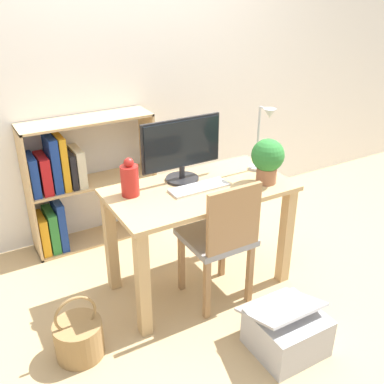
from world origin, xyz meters
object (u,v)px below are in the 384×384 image
Objects in this scene: bookshelf at (69,187)px; monitor at (182,147)px; desk_lamp at (264,133)px; chair at (221,237)px; basket at (79,338)px; vase at (130,179)px; potted_plant at (268,159)px; storage_box at (286,330)px; keyboard at (199,188)px.

monitor is at bearing -53.62° from bookshelf.
desk_lamp is 0.74m from chair.
basket is at bearing 176.59° from chair.
chair is (-0.46, -0.23, -0.53)m from desk_lamp.
vase is 0.54× the size of desk_lamp.
monitor is at bearing 95.86° from chair.
bookshelf is (-1.01, 1.06, -0.40)m from potted_plant.
bookshelf reaches higher than chair.
desk_lamp is 1.51m from bookshelf.
vase is 0.87m from potted_plant.
monitor is 0.40m from vase.
vase reaches higher than storage_box.
chair is 1.30m from bookshelf.
desk_lamp reaches higher than monitor.
chair is 2.17× the size of basket.
desk_lamp is at bearing -7.13° from vase.
chair reaches higher than storage_box.
monitor is 1.36× the size of basket.
vase is at bearing 161.82° from keyboard.
basket is (-0.32, -1.15, -0.38)m from bookshelf.
chair is 0.87× the size of bookshelf.
monitor is 1.26m from storage_box.
potted_plant is at bearing 7.91° from chair.
storage_box is at bearing -80.23° from keyboard.
monitor reaches higher than storage_box.
chair is 1.01m from basket.
chair is 0.66m from storage_box.
desk_lamp is at bearing -40.01° from bookshelf.
basket is (-0.94, -0.00, -0.37)m from chair.
potted_plant reaches higher than vase.
keyboard is 0.99m from storage_box.
monitor is at bearing 163.82° from desk_lamp.
desk_lamp is 0.45× the size of bookshelf.
vase is at bearing -173.98° from monitor.
chair is (0.44, -0.34, -0.36)m from vase.
desk_lamp reaches higher than potted_plant.
potted_plant reaches higher than keyboard.
chair is at bearing -153.50° from desk_lamp.
monitor reaches higher than potted_plant.
bookshelf is (-0.62, 1.14, 0.02)m from chair.
monitor is at bearing 99.50° from keyboard.
potted_plant is at bearing -17.78° from vase.
potted_plant is 0.68× the size of storage_box.
desk_lamp is 0.20m from potted_plant.
desk_lamp reaches higher than basket.
bookshelf is at bearing 139.99° from desk_lamp.
monitor reaches higher than basket.
desk_lamp is (0.53, -0.15, 0.05)m from monitor.
vase is 0.24× the size of bookshelf.
desk_lamp is at bearing -16.18° from monitor.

